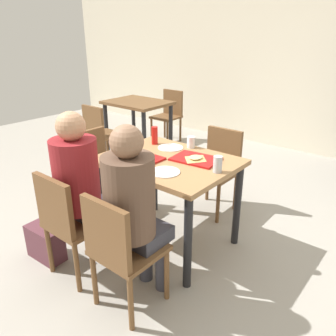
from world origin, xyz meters
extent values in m
cube|color=#9E998E|center=(0.00, 0.00, -0.01)|extent=(10.00, 10.00, 0.02)
cube|color=beige|center=(0.00, 3.20, 1.40)|extent=(10.00, 0.10, 2.80)
cube|color=#9E7247|center=(0.00, 0.00, 0.75)|extent=(1.05, 0.82, 0.04)
cylinder|color=black|center=(-0.47, -0.35, 0.37)|extent=(0.06, 0.06, 0.73)
cylinder|color=black|center=(0.47, -0.35, 0.37)|extent=(0.06, 0.06, 0.73)
cylinder|color=black|center=(-0.47, 0.35, 0.37)|extent=(0.06, 0.06, 0.73)
cylinder|color=black|center=(0.47, 0.35, 0.37)|extent=(0.06, 0.06, 0.73)
cube|color=brown|center=(-0.26, -0.71, 0.42)|extent=(0.40, 0.40, 0.03)
cube|color=brown|center=(-0.26, -0.89, 0.63)|extent=(0.38, 0.04, 0.40)
cylinder|color=brown|center=(-0.43, -0.54, 0.20)|extent=(0.04, 0.04, 0.40)
cylinder|color=brown|center=(-0.09, -0.54, 0.20)|extent=(0.04, 0.04, 0.40)
cylinder|color=brown|center=(-0.43, -0.88, 0.20)|extent=(0.04, 0.04, 0.40)
cylinder|color=brown|center=(-0.09, -0.88, 0.20)|extent=(0.04, 0.04, 0.40)
cube|color=brown|center=(0.26, -0.71, 0.42)|extent=(0.40, 0.40, 0.03)
cube|color=brown|center=(0.26, -0.89, 0.63)|extent=(0.38, 0.04, 0.40)
cylinder|color=brown|center=(0.09, -0.54, 0.20)|extent=(0.04, 0.04, 0.40)
cylinder|color=brown|center=(0.43, -0.54, 0.20)|extent=(0.04, 0.04, 0.40)
cylinder|color=brown|center=(0.09, -0.88, 0.20)|extent=(0.04, 0.04, 0.40)
cylinder|color=brown|center=(0.43, -0.88, 0.20)|extent=(0.04, 0.04, 0.40)
cube|color=brown|center=(0.00, 0.71, 0.42)|extent=(0.40, 0.40, 0.03)
cube|color=brown|center=(0.00, 0.89, 0.63)|extent=(0.38, 0.04, 0.40)
cylinder|color=brown|center=(0.17, 0.54, 0.20)|extent=(0.04, 0.04, 0.40)
cylinder|color=brown|center=(-0.17, 0.54, 0.20)|extent=(0.04, 0.04, 0.40)
cylinder|color=brown|center=(0.17, 0.88, 0.20)|extent=(0.04, 0.04, 0.40)
cylinder|color=brown|center=(-0.17, 0.88, 0.20)|extent=(0.04, 0.04, 0.40)
cube|color=brown|center=(-0.83, 0.00, 0.42)|extent=(0.40, 0.40, 0.03)
cube|color=brown|center=(-1.01, 0.00, 0.63)|extent=(0.04, 0.38, 0.40)
cylinder|color=brown|center=(-0.66, 0.17, 0.20)|extent=(0.04, 0.04, 0.40)
cylinder|color=brown|center=(-0.66, -0.17, 0.20)|extent=(0.04, 0.04, 0.40)
cylinder|color=brown|center=(-1.00, 0.17, 0.20)|extent=(0.04, 0.04, 0.40)
cylinder|color=brown|center=(-1.00, -0.17, 0.20)|extent=(0.04, 0.04, 0.40)
cylinder|color=#383842|center=(-0.34, -0.48, 0.22)|extent=(0.10, 0.10, 0.43)
cylinder|color=#383842|center=(-0.18, -0.48, 0.22)|extent=(0.10, 0.10, 0.43)
cube|color=#383842|center=(-0.26, -0.58, 0.48)|extent=(0.32, 0.28, 0.10)
cylinder|color=maroon|center=(-0.26, -0.69, 0.79)|extent=(0.32, 0.32, 0.52)
sphere|color=tan|center=(-0.26, -0.69, 1.14)|extent=(0.20, 0.20, 0.20)
cylinder|color=#383842|center=(0.18, -0.48, 0.22)|extent=(0.10, 0.10, 0.43)
cylinder|color=#383842|center=(0.34, -0.48, 0.22)|extent=(0.10, 0.10, 0.43)
cube|color=#383842|center=(0.26, -0.58, 0.48)|extent=(0.32, 0.28, 0.10)
cylinder|color=brown|center=(0.26, -0.69, 0.79)|extent=(0.32, 0.32, 0.52)
sphere|color=#8C664C|center=(0.26, -0.69, 1.14)|extent=(0.20, 0.20, 0.20)
cube|color=#B21414|center=(-0.18, -0.14, 0.78)|extent=(0.36, 0.26, 0.02)
cube|color=#B21414|center=(0.18, 0.12, 0.78)|extent=(0.39, 0.30, 0.02)
cylinder|color=white|center=(-0.16, 0.23, 0.78)|extent=(0.22, 0.22, 0.01)
cylinder|color=white|center=(0.16, -0.23, 0.78)|extent=(0.22, 0.22, 0.01)
pyramid|color=#C68C47|center=(-0.20, -0.17, 0.79)|extent=(0.24, 0.26, 0.01)
ellipsoid|color=#D8C67F|center=(-0.20, -0.17, 0.80)|extent=(0.17, 0.19, 0.01)
pyramid|color=#DBAD60|center=(0.19, 0.10, 0.79)|extent=(0.16, 0.18, 0.01)
ellipsoid|color=#D8C67F|center=(0.19, 0.10, 0.80)|extent=(0.11, 0.13, 0.01)
cylinder|color=white|center=(-0.03, 0.35, 0.82)|extent=(0.07, 0.07, 0.10)
cylinder|color=white|center=(0.03, -0.35, 0.82)|extent=(0.07, 0.07, 0.10)
cylinder|color=#B7BCC6|center=(0.45, 0.02, 0.83)|extent=(0.07, 0.07, 0.12)
cylinder|color=red|center=(-0.34, 0.23, 0.85)|extent=(0.06, 0.06, 0.16)
sphere|color=silver|center=(-0.45, -0.02, 0.82)|extent=(0.10, 0.10, 0.10)
cube|color=#592D38|center=(-0.61, -0.81, 0.14)|extent=(0.33, 0.18, 0.28)
cube|color=brown|center=(-1.86, 1.57, 0.75)|extent=(0.90, 0.70, 0.04)
cylinder|color=black|center=(-2.25, 1.28, 0.37)|extent=(0.06, 0.06, 0.73)
cylinder|color=black|center=(-1.47, 1.28, 0.37)|extent=(0.06, 0.06, 0.73)
cylinder|color=black|center=(-2.25, 1.86, 0.37)|extent=(0.06, 0.06, 0.73)
cylinder|color=black|center=(-1.47, 1.86, 0.37)|extent=(0.06, 0.06, 0.73)
cube|color=brown|center=(-1.86, 0.92, 0.42)|extent=(0.40, 0.40, 0.03)
cube|color=brown|center=(-1.86, 0.74, 0.63)|extent=(0.38, 0.04, 0.40)
cylinder|color=brown|center=(-2.03, 1.09, 0.20)|extent=(0.04, 0.04, 0.40)
cylinder|color=brown|center=(-1.69, 1.09, 0.20)|extent=(0.04, 0.04, 0.40)
cylinder|color=brown|center=(-2.03, 0.75, 0.20)|extent=(0.04, 0.04, 0.40)
cylinder|color=brown|center=(-1.69, 0.75, 0.20)|extent=(0.04, 0.04, 0.40)
cube|color=brown|center=(-1.86, 2.22, 0.42)|extent=(0.40, 0.40, 0.03)
cube|color=brown|center=(-1.86, 2.40, 0.63)|extent=(0.38, 0.04, 0.40)
cylinder|color=brown|center=(-1.69, 2.05, 0.20)|extent=(0.04, 0.04, 0.40)
cylinder|color=brown|center=(-2.03, 2.05, 0.20)|extent=(0.04, 0.04, 0.40)
cylinder|color=brown|center=(-1.69, 2.39, 0.20)|extent=(0.04, 0.04, 0.40)
cylinder|color=brown|center=(-2.03, 2.39, 0.20)|extent=(0.04, 0.04, 0.40)
camera|label=1|loc=(1.60, -1.95, 1.72)|focal=36.09mm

